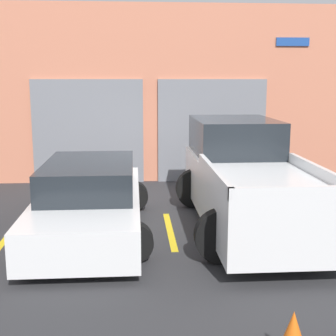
% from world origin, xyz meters
% --- Properties ---
extents(ground_plane, '(28.00, 28.00, 0.00)m').
position_xyz_m(ground_plane, '(0.00, 0.00, 0.00)').
color(ground_plane, '#2D2D30').
extents(shophouse_building, '(13.17, 0.68, 4.75)m').
position_xyz_m(shophouse_building, '(-0.01, 3.29, 2.34)').
color(shophouse_building, '#D17A5B').
rests_on(shophouse_building, ground).
extents(pickup_truck, '(2.44, 5.10, 1.96)m').
position_xyz_m(pickup_truck, '(1.47, -1.02, 0.91)').
color(pickup_truck, white).
rests_on(pickup_truck, ground).
extents(sedan_white, '(2.21, 4.65, 1.31)m').
position_xyz_m(sedan_white, '(-1.47, -1.29, 0.61)').
color(sedan_white, white).
rests_on(sedan_white, ground).
extents(parking_stripe_far_left, '(0.12, 2.20, 0.01)m').
position_xyz_m(parking_stripe_far_left, '(-2.94, -1.32, 0.00)').
color(parking_stripe_far_left, gold).
rests_on(parking_stripe_far_left, ground).
extents(parking_stripe_left, '(0.12, 2.20, 0.01)m').
position_xyz_m(parking_stripe_left, '(0.00, -1.32, 0.00)').
color(parking_stripe_left, gold).
rests_on(parking_stripe_left, ground).
extents(parking_stripe_centre, '(0.12, 2.20, 0.01)m').
position_xyz_m(parking_stripe_centre, '(2.94, -1.32, 0.00)').
color(parking_stripe_centre, gold).
rests_on(parking_stripe_centre, ground).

